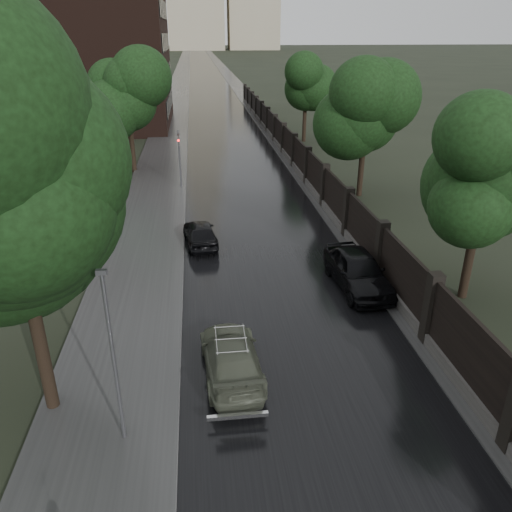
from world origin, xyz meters
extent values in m
plane|color=black|center=(0.00, 0.00, 0.00)|extent=(800.00, 800.00, 0.00)
cube|color=black|center=(0.00, 190.00, 0.01)|extent=(8.00, 420.00, 0.02)
cube|color=#2D2D2D|center=(-6.00, 190.00, 0.08)|extent=(4.00, 420.00, 0.16)
cube|color=#2D2D2D|center=(5.50, 190.00, 0.04)|extent=(3.00, 420.00, 0.08)
cube|color=#383533|center=(4.60, 32.00, 0.25)|extent=(0.40, 75.00, 0.50)
cube|color=black|center=(4.60, 32.00, 1.50)|extent=(0.15, 75.00, 2.00)
cube|color=black|center=(4.60, 70.00, 1.35)|extent=(0.45, 0.45, 2.70)
cylinder|color=black|center=(-7.60, 3.00, 3.58)|extent=(0.36, 0.36, 7.15)
sphere|color=black|center=(-7.60, 3.00, 6.44)|extent=(5.44, 5.44, 5.44)
cylinder|color=black|center=(-8.00, 30.00, 2.93)|extent=(0.36, 0.36, 5.85)
sphere|color=black|center=(-8.00, 30.00, 5.27)|extent=(4.25, 4.25, 4.25)
cylinder|color=black|center=(7.50, 8.00, 2.76)|extent=(0.36, 0.36, 5.53)
sphere|color=black|center=(7.50, 8.00, 4.97)|extent=(4.08, 4.08, 4.08)
cylinder|color=black|center=(7.50, 22.00, 2.76)|extent=(0.36, 0.36, 5.53)
sphere|color=black|center=(7.50, 22.00, 4.97)|extent=(4.08, 4.08, 4.08)
cylinder|color=black|center=(7.50, 40.00, 2.76)|extent=(0.36, 0.36, 5.53)
sphere|color=black|center=(7.50, 40.00, 4.97)|extent=(4.08, 4.08, 4.08)
cylinder|color=#59595E|center=(-5.40, 1.50, 2.50)|extent=(0.10, 0.10, 5.00)
cube|color=#59595E|center=(-5.40, 1.50, 5.05)|extent=(0.25, 0.12, 0.12)
cylinder|color=#59595E|center=(-4.30, 25.00, 1.50)|extent=(0.12, 0.12, 3.00)
imported|color=#59595E|center=(-4.30, 25.00, 3.50)|extent=(0.16, 0.20, 1.00)
sphere|color=#FF0C0C|center=(-4.30, 24.85, 3.35)|extent=(0.14, 0.14, 0.14)
cube|color=black|center=(-18.00, 52.00, 10.00)|extent=(24.00, 18.00, 20.00)
cube|color=tan|center=(-32.00, 300.00, 22.00)|extent=(28.00, 22.00, 44.00)
cube|color=tan|center=(32.00, 300.00, 22.00)|extent=(28.00, 22.00, 44.00)
imported|color=#4F5544|center=(-2.35, 4.06, 0.63)|extent=(2.00, 4.42, 1.26)
imported|color=black|center=(-3.15, 14.79, 0.64)|extent=(1.93, 3.89, 1.27)
imported|color=black|center=(3.40, 9.31, 0.81)|extent=(2.21, 4.84, 1.61)
camera|label=1|loc=(-3.11, -8.98, 10.04)|focal=35.00mm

